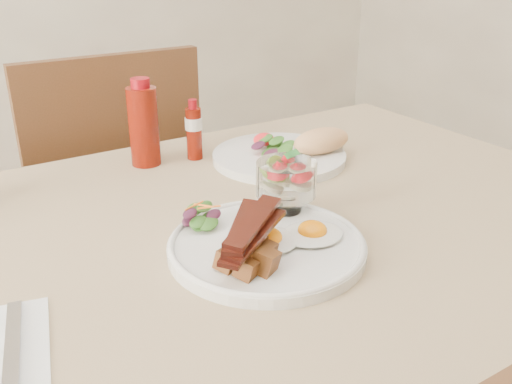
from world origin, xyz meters
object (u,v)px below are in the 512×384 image
at_px(second_plate, 289,152).
at_px(hot_sauce_bottle, 194,130).
at_px(ketchup_bottle, 144,125).
at_px(table, 238,275).
at_px(chair_far, 109,205).
at_px(main_plate, 267,247).
at_px(fruit_cup, 286,179).

height_order(second_plate, hot_sauce_bottle, hot_sauce_bottle).
distance_m(ketchup_bottle, hot_sauce_bottle, 0.10).
relative_size(table, second_plate, 4.85).
height_order(chair_far, ketchup_bottle, chair_far).
distance_m(main_plate, hot_sauce_bottle, 0.41).
bearing_deg(main_plate, ketchup_bottle, 91.27).
relative_size(second_plate, hot_sauce_bottle, 2.25).
relative_size(table, hot_sauce_bottle, 10.94).
bearing_deg(main_plate, chair_far, 89.65).
height_order(second_plate, ketchup_bottle, ketchup_bottle).
relative_size(fruit_cup, ketchup_bottle, 0.56).
relative_size(table, ketchup_bottle, 7.82).
bearing_deg(second_plate, chair_far, 116.65).
relative_size(chair_far, hot_sauce_bottle, 7.65).
distance_m(table, ketchup_bottle, 0.37).
distance_m(fruit_cup, second_plate, 0.27).
distance_m(chair_far, second_plate, 0.58).
distance_m(chair_far, hot_sauce_bottle, 0.47).
bearing_deg(table, second_plate, 39.55).
xyz_separation_m(main_plate, ketchup_bottle, (-0.01, 0.42, 0.07)).
xyz_separation_m(second_plate, ketchup_bottle, (-0.25, 0.13, 0.06)).
bearing_deg(table, main_plate, -92.93).
bearing_deg(main_plate, fruit_cup, 41.16).
relative_size(ketchup_bottle, hot_sauce_bottle, 1.40).
height_order(fruit_cup, ketchup_bottle, ketchup_bottle).
xyz_separation_m(table, ketchup_bottle, (-0.01, 0.33, 0.17)).
xyz_separation_m(chair_far, ketchup_bottle, (-0.01, -0.34, 0.31)).
relative_size(main_plate, ketchup_bottle, 1.65).
bearing_deg(fruit_cup, second_plate, 53.49).
xyz_separation_m(fruit_cup, ketchup_bottle, (-0.09, 0.35, 0.01)).
distance_m(fruit_cup, ketchup_bottle, 0.36).
xyz_separation_m(chair_far, main_plate, (-0.00, -0.75, 0.24)).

